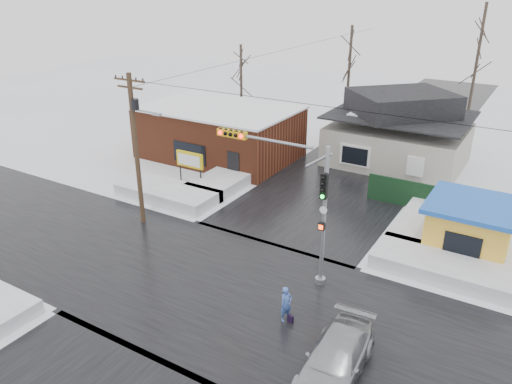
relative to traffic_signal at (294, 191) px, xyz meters
The scene contains 20 objects.
ground 5.94m from the traffic_signal, 129.36° to the right, with size 120.00×120.00×0.00m, color white.
road_ns 5.94m from the traffic_signal, 129.36° to the right, with size 10.00×120.00×0.02m, color black.
road_ew 5.94m from the traffic_signal, 129.36° to the right, with size 120.00×10.00×0.02m, color black.
snowbank_nw 12.81m from the traffic_signal, 160.57° to the left, with size 7.00×3.00×0.80m, color white.
snowbank_ne 8.75m from the traffic_signal, 31.56° to the left, with size 7.00×3.00×0.80m, color white.
snowbank_nside_w 13.70m from the traffic_signal, 136.24° to the left, with size 3.00×8.00×0.80m, color white.
snowbank_nside_e 10.94m from the traffic_signal, 63.18° to the left, with size 3.00×8.00×0.80m, color white.
traffic_signal is the anchor object (origin of this frame).
utility_pole 10.39m from the traffic_signal, behind, with size 3.15×0.44×9.00m.
brick_building 18.87m from the traffic_signal, 135.87° to the left, with size 12.20×8.20×4.12m.
marquee_sign 13.42m from the traffic_signal, 150.28° to the left, with size 2.20×0.21×2.55m.
house 19.13m from the traffic_signal, 91.29° to the left, with size 10.40×8.40×5.76m.
kiosk 10.43m from the traffic_signal, 44.84° to the left, with size 4.60×4.60×2.88m.
fence 12.31m from the traffic_signal, 69.77° to the left, with size 8.00×0.12×1.80m, color black.
tree_far_left 24.16m from the traffic_signal, 105.60° to the left, with size 3.00×3.00×10.00m.
tree_far_mid 25.78m from the traffic_signal, 81.89° to the left, with size 3.00×3.00×12.00m.
tree_far_west 26.75m from the traffic_signal, 128.00° to the left, with size 3.00×3.00×8.00m.
pedestrian 5.23m from the traffic_signal, 66.29° to the right, with size 0.60×0.39×1.64m, color #3F5FB1.
car 7.96m from the traffic_signal, 49.06° to the right, with size 2.02×4.97×1.44m, color #A6A8AD.
shopping_bag 5.80m from the traffic_signal, 63.06° to the right, with size 0.28×0.12×0.35m, color black.
Camera 1 is at (11.97, -16.24, 13.74)m, focal length 35.00 mm.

